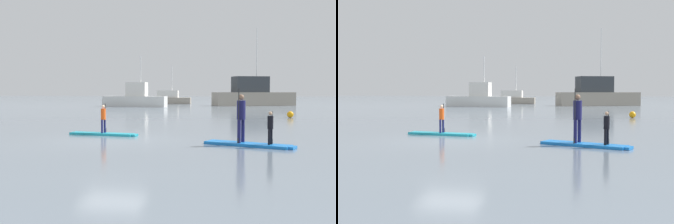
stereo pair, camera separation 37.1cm
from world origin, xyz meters
TOP-DOWN VIEW (x-y plane):
  - ground_plane at (0.00, 0.00)m, footprint 240.00×240.00m
  - paddleboard_near at (-0.87, 1.57)m, footprint 3.11×1.07m
  - paddler_child_solo at (-0.87, 1.58)m, footprint 0.25×0.41m
  - paddleboard_far at (5.22, -1.10)m, footprint 3.17×1.86m
  - paddler_adult at (4.94, -0.98)m, footprint 0.39×0.50m
  - paddler_child_front at (5.92, -1.39)m, footprint 0.26×0.37m
  - fishing_boat_white_large at (7.11, 38.53)m, footprint 10.56×6.01m
  - motor_boat_small_navy at (-6.73, 32.72)m, footprint 7.69×2.34m
  - trawler_grey_distant at (-4.81, 43.97)m, footprint 7.29×1.94m
  - mooring_buoy_near at (8.67, 14.80)m, footprint 0.46×0.46m

SIDE VIEW (x-z plane):
  - ground_plane at x=0.00m, z-range 0.00..0.00m
  - paddleboard_far at x=5.22m, z-range 0.00..0.10m
  - paddleboard_near at x=-0.87m, z-range 0.00..0.10m
  - mooring_buoy_near at x=8.67m, z-range 0.00..0.46m
  - trawler_grey_distant at x=-4.81m, z-range -1.98..3.42m
  - paddler_child_front at x=5.92m, z-range 0.17..1.29m
  - paddler_child_solo at x=-0.87m, z-range 0.15..1.41m
  - motor_boat_small_navy at x=-6.73m, z-range -1.97..3.95m
  - paddler_adult at x=4.94m, z-range 0.13..2.03m
  - fishing_boat_white_large at x=7.11m, z-range -3.48..6.25m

